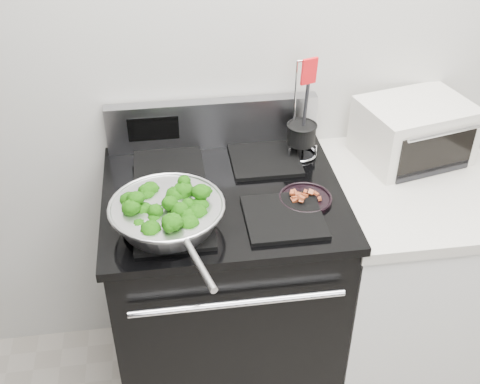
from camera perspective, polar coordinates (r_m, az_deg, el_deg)
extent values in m
cube|color=beige|center=(2.14, 5.35, 14.80)|extent=(4.00, 0.02, 2.70)
cube|color=black|center=(2.30, -1.43, -10.01)|extent=(0.76, 0.66, 0.92)
cube|color=black|center=(1.99, -1.63, -0.35)|extent=(0.79, 0.69, 0.03)
cube|color=#99999E|center=(2.19, -2.62, 6.51)|extent=(0.76, 0.05, 0.18)
cube|color=black|center=(1.83, -6.30, -3.30)|extent=(0.24, 0.24, 0.01)
cube|color=black|center=(1.86, 4.18, -2.39)|extent=(0.24, 0.24, 0.01)
cube|color=black|center=(2.11, -6.78, 2.43)|extent=(0.24, 0.24, 0.01)
cube|color=black|center=(2.14, 2.36, 3.14)|extent=(0.24, 0.24, 0.01)
cube|color=white|center=(2.46, 14.80, -8.41)|extent=(0.60, 0.66, 0.88)
cube|color=beige|center=(2.18, 16.59, 0.40)|extent=(0.62, 0.68, 0.04)
torus|color=silver|center=(1.79, -6.97, -1.30)|extent=(0.35, 0.35, 0.01)
cylinder|color=silver|center=(1.59, -3.88, -6.87)|extent=(0.08, 0.21, 0.02)
cylinder|color=black|center=(1.95, 6.20, -0.67)|extent=(0.17, 0.17, 0.01)
cylinder|color=black|center=(2.14, 5.85, 5.49)|extent=(0.10, 0.10, 0.07)
cylinder|color=black|center=(2.10, 5.99, 7.52)|extent=(0.02, 0.02, 0.22)
cube|color=red|center=(2.03, 6.26, 11.42)|extent=(0.06, 0.03, 0.09)
cube|color=silver|center=(2.26, 16.09, 5.63)|extent=(0.42, 0.36, 0.21)
cube|color=black|center=(2.15, 17.42, 3.49)|extent=(0.29, 0.07, 0.15)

